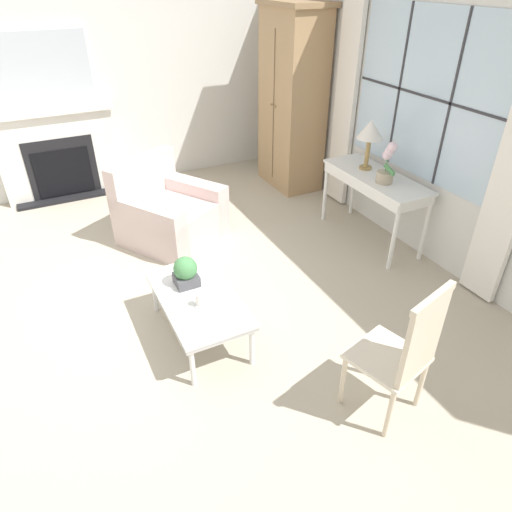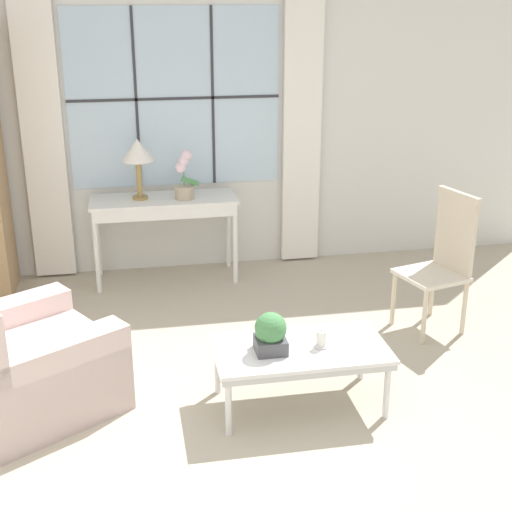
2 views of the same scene
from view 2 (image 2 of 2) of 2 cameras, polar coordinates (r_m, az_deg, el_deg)
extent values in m
plane|color=#B2A893|center=(4.25, -2.34, -15.27)|extent=(14.00, 14.00, 0.00)
cube|color=silver|center=(6.56, -6.48, 10.84)|extent=(7.20, 0.06, 2.80)
cube|color=silver|center=(6.49, -6.52, 12.41)|extent=(1.88, 0.01, 1.56)
cube|color=#2D2D33|center=(6.47, -9.57, 12.24)|extent=(0.02, 0.02, 1.56)
cube|color=#2D2D33|center=(6.52, -3.49, 12.54)|extent=(0.02, 0.02, 1.56)
cube|color=#2D2D33|center=(6.49, -6.52, 12.41)|extent=(1.88, 0.02, 0.02)
cube|color=white|center=(6.52, -16.68, 8.98)|extent=(0.35, 0.06, 2.52)
cube|color=white|center=(6.68, 3.69, 10.05)|extent=(0.35, 0.06, 2.52)
cube|color=white|center=(6.36, -7.41, 4.50)|extent=(1.29, 0.49, 0.03)
cube|color=white|center=(6.38, -7.38, 3.94)|extent=(1.24, 0.47, 0.10)
cylinder|color=white|center=(6.28, -12.64, 0.28)|extent=(0.04, 0.04, 0.74)
cylinder|color=white|center=(6.34, -1.67, 0.98)|extent=(0.04, 0.04, 0.74)
cylinder|color=white|center=(6.67, -12.56, 1.48)|extent=(0.04, 0.04, 0.74)
cylinder|color=white|center=(6.73, -2.23, 2.13)|extent=(0.04, 0.04, 0.74)
cylinder|color=#9E7F47|center=(6.35, -9.24, 4.64)|extent=(0.14, 0.14, 0.02)
cylinder|color=#9E7F47|center=(6.31, -9.33, 6.12)|extent=(0.05, 0.05, 0.31)
cone|color=white|center=(6.25, -9.46, 8.38)|extent=(0.28, 0.28, 0.19)
cylinder|color=tan|center=(6.30, -5.75, 5.10)|extent=(0.17, 0.17, 0.11)
cylinder|color=#47844C|center=(6.25, -5.81, 6.92)|extent=(0.01, 0.01, 0.30)
cube|color=#47844C|center=(6.28, -5.31, 5.98)|extent=(0.16, 0.02, 0.09)
sphere|color=silver|center=(6.25, -6.10, 7.06)|extent=(0.09, 0.09, 0.09)
sphere|color=silver|center=(6.24, -5.84, 7.55)|extent=(0.09, 0.09, 0.09)
sphere|color=silver|center=(6.23, -5.58, 8.04)|extent=(0.09, 0.09, 0.09)
cube|color=beige|center=(4.74, -17.56, -9.04)|extent=(1.27, 1.27, 0.44)
cube|color=beige|center=(5.01, -19.46, -6.70)|extent=(0.89, 0.65, 0.58)
cube|color=beige|center=(4.42, -15.59, -10.09)|extent=(0.89, 0.65, 0.58)
cube|color=beige|center=(5.58, 13.82, -1.50)|extent=(0.54, 0.54, 0.03)
cube|color=beige|center=(5.60, 15.66, 1.70)|extent=(0.14, 0.40, 0.57)
cube|color=beige|center=(5.52, 15.96, 4.71)|extent=(0.15, 0.43, 0.05)
cylinder|color=beige|center=(5.42, 13.31, -4.80)|extent=(0.04, 0.04, 0.44)
cylinder|color=beige|center=(5.69, 10.93, -3.37)|extent=(0.04, 0.04, 0.44)
cylinder|color=beige|center=(5.66, 16.32, -4.01)|extent=(0.04, 0.04, 0.44)
cylinder|color=beige|center=(5.91, 13.90, -2.67)|extent=(0.04, 0.04, 0.44)
cube|color=silver|center=(4.46, 3.56, -7.40)|extent=(1.08, 0.58, 0.03)
cube|color=beige|center=(4.47, 3.55, -7.77)|extent=(1.06, 0.57, 0.04)
cylinder|color=silver|center=(4.27, -2.22, -11.91)|extent=(0.04, 0.04, 0.39)
cylinder|color=silver|center=(4.50, 10.43, -10.49)|extent=(0.04, 0.04, 0.39)
cylinder|color=silver|center=(4.68, -3.11, -8.80)|extent=(0.04, 0.04, 0.39)
cylinder|color=silver|center=(4.89, 8.45, -7.68)|extent=(0.04, 0.04, 0.39)
cube|color=#4C4C51|center=(4.37, 1.17, -7.11)|extent=(0.19, 0.19, 0.09)
sphere|color=#47844C|center=(4.32, 1.18, -5.80)|extent=(0.20, 0.20, 0.20)
cylinder|color=silver|center=(4.46, 5.22, -7.20)|extent=(0.09, 0.09, 0.01)
cylinder|color=silver|center=(4.43, 5.25, -6.57)|extent=(0.06, 0.06, 0.10)
cylinder|color=black|center=(4.41, 5.27, -5.94)|extent=(0.00, 0.00, 0.01)
camera|label=1|loc=(4.80, 44.07, 17.08)|focal=32.00mm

